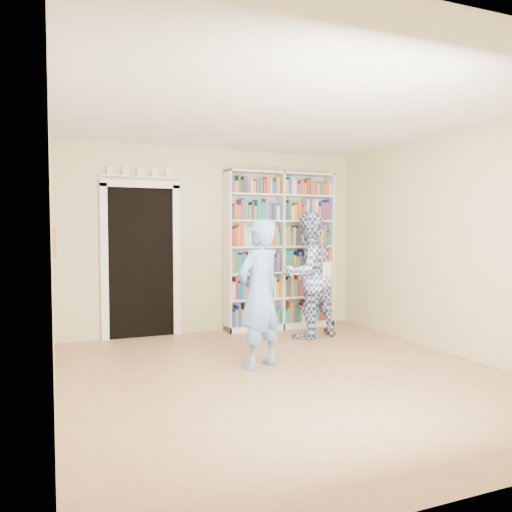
% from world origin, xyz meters
% --- Properties ---
extents(floor, '(5.00, 5.00, 0.00)m').
position_xyz_m(floor, '(0.00, 0.00, 0.00)').
color(floor, '#A5734F').
rests_on(floor, ground).
extents(ceiling, '(5.00, 5.00, 0.00)m').
position_xyz_m(ceiling, '(0.00, 0.00, 2.70)').
color(ceiling, white).
rests_on(ceiling, wall_back).
extents(wall_back, '(4.50, 0.00, 4.50)m').
position_xyz_m(wall_back, '(0.00, 2.50, 1.35)').
color(wall_back, beige).
rests_on(wall_back, floor).
extents(wall_left, '(0.00, 5.00, 5.00)m').
position_xyz_m(wall_left, '(-2.25, 0.00, 1.35)').
color(wall_left, beige).
rests_on(wall_left, floor).
extents(wall_right, '(0.00, 5.00, 5.00)m').
position_xyz_m(wall_right, '(2.25, 0.00, 1.35)').
color(wall_right, beige).
rests_on(wall_right, floor).
extents(bookshelf, '(1.74, 0.33, 2.39)m').
position_xyz_m(bookshelf, '(0.98, 2.34, 1.21)').
color(bookshelf, white).
rests_on(bookshelf, floor).
extents(doorway, '(1.10, 0.08, 2.43)m').
position_xyz_m(doorway, '(-1.10, 2.48, 1.18)').
color(doorway, black).
rests_on(doorway, floor).
extents(wall_art, '(0.03, 0.25, 0.25)m').
position_xyz_m(wall_art, '(-2.23, 0.20, 1.40)').
color(wall_art, brown).
rests_on(wall_art, wall_left).
extents(man_blue, '(0.70, 0.60, 1.63)m').
position_xyz_m(man_blue, '(-0.16, 0.42, 0.81)').
color(man_blue, '#5C8DCD').
rests_on(man_blue, floor).
extents(man_plaid, '(0.97, 0.83, 1.76)m').
position_xyz_m(man_plaid, '(1.07, 1.60, 0.88)').
color(man_plaid, navy).
rests_on(man_plaid, floor).
extents(paper_sheet, '(0.18, 0.08, 0.28)m').
position_xyz_m(paper_sheet, '(1.22, 1.33, 0.94)').
color(paper_sheet, white).
rests_on(paper_sheet, man_plaid).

